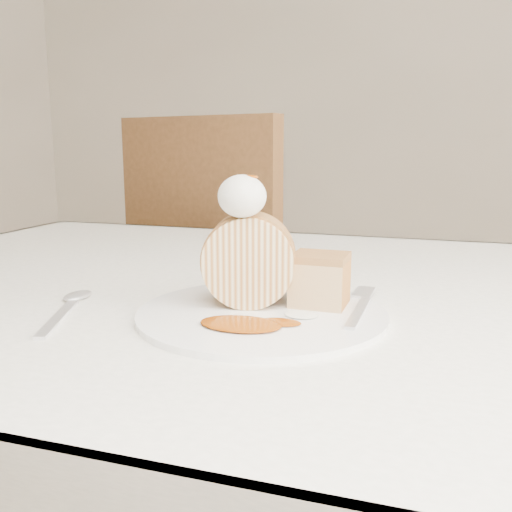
% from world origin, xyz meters
% --- Properties ---
extents(table, '(1.40, 0.90, 0.75)m').
position_xyz_m(table, '(0.00, 0.20, 0.66)').
color(table, white).
rests_on(table, ground).
extents(chair_far, '(0.58, 0.58, 1.00)m').
position_xyz_m(chair_far, '(-0.36, 0.90, 0.57)').
color(chair_far, brown).
rests_on(chair_far, ground).
extents(plate, '(0.28, 0.28, 0.01)m').
position_xyz_m(plate, '(0.00, 0.06, 0.75)').
color(plate, white).
rests_on(plate, table).
extents(roulade_slice, '(0.11, 0.08, 0.10)m').
position_xyz_m(roulade_slice, '(-0.02, 0.08, 0.81)').
color(roulade_slice, beige).
rests_on(roulade_slice, plate).
extents(cake_chunk, '(0.06, 0.06, 0.05)m').
position_xyz_m(cake_chunk, '(0.06, 0.10, 0.78)').
color(cake_chunk, '#AE7042').
rests_on(cake_chunk, plate).
extents(whipped_cream, '(0.05, 0.05, 0.05)m').
position_xyz_m(whipped_cream, '(-0.02, 0.06, 0.88)').
color(whipped_cream, white).
rests_on(whipped_cream, roulade_slice).
extents(caramel_drizzle, '(0.03, 0.02, 0.01)m').
position_xyz_m(caramel_drizzle, '(-0.02, 0.06, 0.91)').
color(caramel_drizzle, '#893805').
rests_on(caramel_drizzle, whipped_cream).
extents(caramel_pool, '(0.09, 0.06, 0.00)m').
position_xyz_m(caramel_pool, '(-0.00, -0.00, 0.76)').
color(caramel_pool, '#893805').
rests_on(caramel_pool, plate).
extents(fork, '(0.02, 0.16, 0.00)m').
position_xyz_m(fork, '(0.11, 0.08, 0.76)').
color(fork, silver).
rests_on(fork, plate).
extents(spoon, '(0.08, 0.16, 0.00)m').
position_xyz_m(spoon, '(-0.20, -0.02, 0.75)').
color(spoon, silver).
rests_on(spoon, table).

